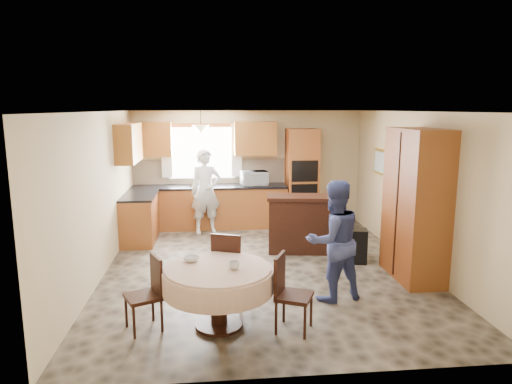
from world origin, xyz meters
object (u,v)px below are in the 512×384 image
object	(u,v)px
chair_right	(288,289)
cupboard	(416,205)
oven_tower	(302,178)
chair_back	(229,264)
dining_table	(218,281)
person_sink	(206,191)
person_dining	(334,241)
sideboard	(305,225)
chair_left	(149,289)

from	to	relation	value
chair_right	cupboard	bearing A→B (deg)	-31.52
oven_tower	chair_back	bearing A→B (deg)	-114.27
dining_table	person_sink	size ratio (longest dim) A/B	0.74
oven_tower	person_dining	distance (m)	3.95
dining_table	person_dining	bearing A→B (deg)	22.89
oven_tower	dining_table	xyz separation A→B (m)	(-1.90, -4.58, -0.49)
sideboard	chair_right	size ratio (longest dim) A/B	1.49
chair_left	chair_right	size ratio (longest dim) A/B	0.96
person_sink	chair_left	bearing A→B (deg)	-112.92
chair_left	person_dining	size ratio (longest dim) A/B	0.53
chair_right	person_sink	distance (m)	4.47
chair_left	person_dining	world-z (taller)	person_dining
oven_tower	chair_left	distance (m)	5.32
chair_right	chair_back	bearing A→B (deg)	62.29
chair_right	person_dining	xyz separation A→B (m)	(0.75, 0.81, 0.32)
chair_back	person_dining	world-z (taller)	person_dining
person_sink	person_dining	world-z (taller)	person_sink
cupboard	dining_table	bearing A→B (deg)	-156.27
sideboard	dining_table	size ratio (longest dim) A/B	1.04
sideboard	chair_back	world-z (taller)	same
chair_back	person_sink	xyz separation A→B (m)	(-0.32, 3.51, 0.34)
oven_tower	dining_table	world-z (taller)	oven_tower
dining_table	chair_right	distance (m)	0.82
chair_back	person_sink	bearing A→B (deg)	-63.97
sideboard	person_sink	world-z (taller)	person_sink
cupboard	person_dining	bearing A→B (deg)	-155.36
oven_tower	person_dining	bearing A→B (deg)	-95.21
oven_tower	chair_right	bearing A→B (deg)	-103.16
person_dining	cupboard	bearing A→B (deg)	-170.67
oven_tower	chair_back	distance (m)	4.31
cupboard	person_sink	bearing A→B (deg)	137.51
cupboard	person_sink	distance (m)	4.27
dining_table	person_dining	distance (m)	1.70
sideboard	chair_left	distance (m)	3.61
chair_back	dining_table	bearing A→B (deg)	98.60
chair_left	cupboard	bearing A→B (deg)	83.44
cupboard	person_sink	size ratio (longest dim) A/B	1.30
chair_right	person_sink	xyz separation A→B (m)	(-0.97, 4.35, 0.37)
chair_left	oven_tower	bearing A→B (deg)	124.04
chair_left	chair_right	distance (m)	1.62
oven_tower	person_dining	xyz separation A→B (m)	(-0.36, -3.93, -0.25)
dining_table	person_dining	xyz separation A→B (m)	(1.55, 0.65, 0.24)
dining_table	chair_left	bearing A→B (deg)	177.23
dining_table	person_sink	bearing A→B (deg)	92.33
cupboard	dining_table	distance (m)	3.30
person_dining	dining_table	bearing A→B (deg)	7.58
dining_table	person_sink	xyz separation A→B (m)	(-0.17, 4.19, 0.30)
dining_table	person_dining	size ratio (longest dim) A/B	0.79
dining_table	chair_right	bearing A→B (deg)	-11.08
cupboard	chair_left	world-z (taller)	cupboard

